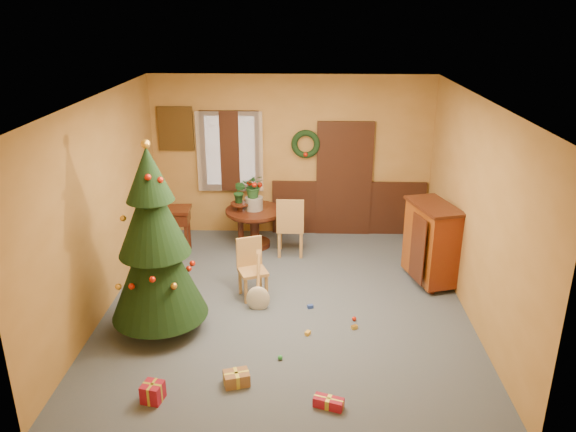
{
  "coord_description": "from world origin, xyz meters",
  "views": [
    {
      "loc": [
        0.25,
        -7.04,
        4.0
      ],
      "look_at": [
        0.01,
        0.4,
        1.19
      ],
      "focal_mm": 35.0,
      "sensor_mm": 36.0,
      "label": 1
    }
  ],
  "objects_px": {
    "dining_table": "(254,221)",
    "chair_near": "(251,266)",
    "writing_desk": "(164,219)",
    "sideboard": "(431,241)",
    "christmas_tree": "(155,245)"
  },
  "relations": [
    {
      "from": "dining_table",
      "to": "chair_near",
      "type": "relative_size",
      "value": 1.14
    },
    {
      "from": "writing_desk",
      "to": "chair_near",
      "type": "bearing_deg",
      "value": -41.78
    },
    {
      "from": "writing_desk",
      "to": "sideboard",
      "type": "relative_size",
      "value": 0.75
    },
    {
      "from": "christmas_tree",
      "to": "writing_desk",
      "type": "bearing_deg",
      "value": 102.13
    },
    {
      "from": "sideboard",
      "to": "chair_near",
      "type": "bearing_deg",
      "value": -169.34
    },
    {
      "from": "chair_near",
      "to": "christmas_tree",
      "type": "distance_m",
      "value": 1.64
    },
    {
      "from": "christmas_tree",
      "to": "sideboard",
      "type": "xyz_separation_m",
      "value": [
        3.76,
        1.47,
        -0.53
      ]
    },
    {
      "from": "chair_near",
      "to": "christmas_tree",
      "type": "relative_size",
      "value": 0.35
    },
    {
      "from": "dining_table",
      "to": "christmas_tree",
      "type": "distance_m",
      "value": 3.01
    },
    {
      "from": "dining_table",
      "to": "sideboard",
      "type": "relative_size",
      "value": 0.79
    },
    {
      "from": "writing_desk",
      "to": "sideboard",
      "type": "height_order",
      "value": "sideboard"
    },
    {
      "from": "christmas_tree",
      "to": "writing_desk",
      "type": "height_order",
      "value": "christmas_tree"
    },
    {
      "from": "dining_table",
      "to": "chair_near",
      "type": "bearing_deg",
      "value": -86.43
    },
    {
      "from": "chair_near",
      "to": "sideboard",
      "type": "xyz_separation_m",
      "value": [
        2.67,
        0.5,
        0.2
      ]
    },
    {
      "from": "christmas_tree",
      "to": "sideboard",
      "type": "height_order",
      "value": "christmas_tree"
    }
  ]
}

